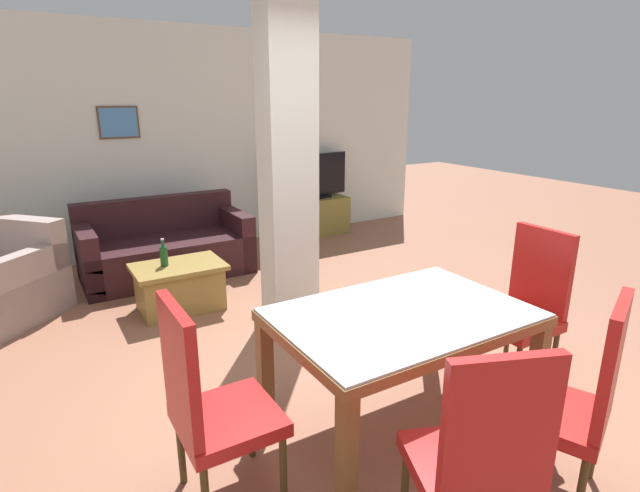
{
  "coord_description": "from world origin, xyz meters",
  "views": [
    {
      "loc": [
        -1.72,
        -1.96,
        1.89
      ],
      "look_at": [
        0.0,
        0.9,
        0.88
      ],
      "focal_mm": 28.0,
      "sensor_mm": 36.0,
      "label": 1
    }
  ],
  "objects_px": {
    "dining_chair_head_left": "(208,401)",
    "coffee_table": "(180,286)",
    "dining_chair_near_left": "(480,456)",
    "bottle": "(164,255)",
    "dining_chair_head_right": "(527,302)",
    "armchair": "(0,285)",
    "dining_chair_near_right": "(576,395)",
    "tv_screen": "(316,177)",
    "dining_table": "(401,336)",
    "tv_stand": "(316,216)",
    "sofa": "(166,249)"
  },
  "relations": [
    {
      "from": "dining_chair_near_right",
      "to": "armchair",
      "type": "xyz_separation_m",
      "value": [
        -2.38,
        3.83,
        -0.26
      ]
    },
    {
      "from": "bottle",
      "to": "armchair",
      "type": "bearing_deg",
      "value": 154.62
    },
    {
      "from": "tv_stand",
      "to": "tv_screen",
      "type": "bearing_deg",
      "value": 0.0
    },
    {
      "from": "dining_chair_head_left",
      "to": "coffee_table",
      "type": "bearing_deg",
      "value": 167.73
    },
    {
      "from": "dining_table",
      "to": "dining_chair_head_right",
      "type": "relative_size",
      "value": 1.36
    },
    {
      "from": "dining_chair_head_left",
      "to": "tv_screen",
      "type": "bearing_deg",
      "value": 143.75
    },
    {
      "from": "tv_stand",
      "to": "tv_screen",
      "type": "xyz_separation_m",
      "value": [
        0.0,
        0.0,
        0.56
      ]
    },
    {
      "from": "dining_chair_head_left",
      "to": "dining_table",
      "type": "bearing_deg",
      "value": 90.0
    },
    {
      "from": "coffee_table",
      "to": "bottle",
      "type": "bearing_deg",
      "value": 161.01
    },
    {
      "from": "dining_chair_near_right",
      "to": "bottle",
      "type": "distance_m",
      "value": 3.4
    },
    {
      "from": "dining_chair_near_left",
      "to": "bottle",
      "type": "relative_size",
      "value": 4.16
    },
    {
      "from": "dining_chair_head_right",
      "to": "dining_chair_near_right",
      "type": "bearing_deg",
      "value": 138.39
    },
    {
      "from": "dining_chair_near_left",
      "to": "tv_screen",
      "type": "height_order",
      "value": "tv_screen"
    },
    {
      "from": "dining_table",
      "to": "tv_screen",
      "type": "bearing_deg",
      "value": 65.96
    },
    {
      "from": "dining_chair_near_right",
      "to": "sofa",
      "type": "height_order",
      "value": "dining_chair_near_right"
    },
    {
      "from": "armchair",
      "to": "bottle",
      "type": "distance_m",
      "value": 1.44
    },
    {
      "from": "dining_chair_near_right",
      "to": "sofa",
      "type": "relative_size",
      "value": 0.6
    },
    {
      "from": "tv_stand",
      "to": "coffee_table",
      "type": "bearing_deg",
      "value": -146.0
    },
    {
      "from": "dining_chair_near_right",
      "to": "armchair",
      "type": "bearing_deg",
      "value": 98.91
    },
    {
      "from": "dining_chair_head_left",
      "to": "coffee_table",
      "type": "distance_m",
      "value": 2.42
    },
    {
      "from": "sofa",
      "to": "coffee_table",
      "type": "relative_size",
      "value": 2.18
    },
    {
      "from": "dining_chair_head_right",
      "to": "dining_chair_near_right",
      "type": "xyz_separation_m",
      "value": [
        -0.74,
        -0.84,
        0.0
      ]
    },
    {
      "from": "armchair",
      "to": "tv_screen",
      "type": "xyz_separation_m",
      "value": [
        3.79,
        0.97,
        0.52
      ]
    },
    {
      "from": "dining_chair_head_right",
      "to": "bottle",
      "type": "relative_size",
      "value": 4.16
    },
    {
      "from": "dining_table",
      "to": "tv_screen",
      "type": "relative_size",
      "value": 1.31
    },
    {
      "from": "dining_chair_head_right",
      "to": "tv_screen",
      "type": "relative_size",
      "value": 0.97
    },
    {
      "from": "armchair",
      "to": "tv_screen",
      "type": "bearing_deg",
      "value": -117.89
    },
    {
      "from": "dining_chair_near_right",
      "to": "tv_screen",
      "type": "height_order",
      "value": "tv_screen"
    },
    {
      "from": "dining_chair_near_right",
      "to": "tv_stand",
      "type": "bearing_deg",
      "value": 50.71
    },
    {
      "from": "dining_table",
      "to": "coffee_table",
      "type": "relative_size",
      "value": 1.79
    },
    {
      "from": "dining_chair_near_left",
      "to": "dining_chair_near_right",
      "type": "bearing_deg",
      "value": 25.94
    },
    {
      "from": "dining_chair_head_right",
      "to": "armchair",
      "type": "height_order",
      "value": "dining_chair_head_right"
    },
    {
      "from": "dining_chair_head_right",
      "to": "bottle",
      "type": "bearing_deg",
      "value": 37.59
    },
    {
      "from": "dining_table",
      "to": "bottle",
      "type": "relative_size",
      "value": 5.64
    },
    {
      "from": "dining_chair_near_left",
      "to": "coffee_table",
      "type": "distance_m",
      "value": 3.27
    },
    {
      "from": "dining_chair_near_right",
      "to": "bottle",
      "type": "relative_size",
      "value": 4.16
    },
    {
      "from": "dining_chair_near_right",
      "to": "armchair",
      "type": "distance_m",
      "value": 4.52
    },
    {
      "from": "dining_chair_head_left",
      "to": "sofa",
      "type": "bearing_deg",
      "value": 169.08
    },
    {
      "from": "dining_chair_head_left",
      "to": "bottle",
      "type": "distance_m",
      "value": 2.42
    },
    {
      "from": "dining_chair_near_right",
      "to": "tv_stand",
      "type": "relative_size",
      "value": 1.13
    },
    {
      "from": "dining_chair_head_right",
      "to": "bottle",
      "type": "xyz_separation_m",
      "value": [
        -1.84,
        2.38,
        -0.02
      ]
    },
    {
      "from": "tv_stand",
      "to": "dining_chair_head_right",
      "type": "bearing_deg",
      "value": -99.57
    },
    {
      "from": "armchair",
      "to": "dining_table",
      "type": "bearing_deg",
      "value": 171.81
    },
    {
      "from": "dining_chair_near_right",
      "to": "dining_chair_near_left",
      "type": "xyz_separation_m",
      "value": [
        -0.71,
        -0.05,
        0.0
      ]
    },
    {
      "from": "tv_stand",
      "to": "dining_table",
      "type": "bearing_deg",
      "value": -114.04
    },
    {
      "from": "dining_chair_head_right",
      "to": "bottle",
      "type": "distance_m",
      "value": 3.01
    },
    {
      "from": "sofa",
      "to": "bottle",
      "type": "xyz_separation_m",
      "value": [
        -0.25,
        -0.99,
        0.24
      ]
    },
    {
      "from": "dining_chair_near_right",
      "to": "sofa",
      "type": "distance_m",
      "value": 4.3
    },
    {
      "from": "sofa",
      "to": "armchair",
      "type": "bearing_deg",
      "value": 13.86
    },
    {
      "from": "dining_chair_near_left",
      "to": "bottle",
      "type": "xyz_separation_m",
      "value": [
        -0.38,
        3.28,
        -0.02
      ]
    }
  ]
}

